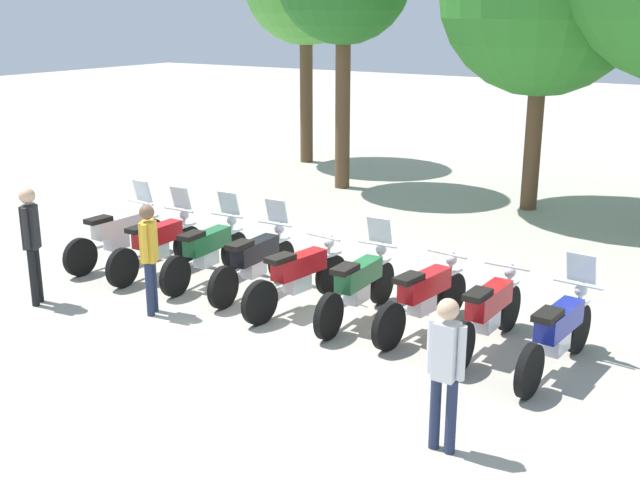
{
  "coord_description": "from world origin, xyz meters",
  "views": [
    {
      "loc": [
        6.11,
        -9.07,
        4.24
      ],
      "look_at": [
        0.0,
        0.5,
        0.9
      ],
      "focal_mm": 44.21,
      "sensor_mm": 36.0,
      "label": 1
    }
  ],
  "objects_px": {
    "motorcycle_3": "(255,260)",
    "person_2": "(31,236)",
    "motorcycle_7": "(488,312)",
    "motorcycle_4": "(298,276)",
    "motorcycle_2": "(207,250)",
    "person_1": "(445,364)",
    "motorcycle_1": "(158,243)",
    "person_0": "(149,251)",
    "motorcycle_5": "(358,285)",
    "motorcycle_8": "(558,332)",
    "motorcycle_0": "(118,234)",
    "motorcycle_6": "(423,296)"
  },
  "relations": [
    {
      "from": "motorcycle_3",
      "to": "person_2",
      "type": "height_order",
      "value": "person_2"
    },
    {
      "from": "motorcycle_7",
      "to": "motorcycle_3",
      "type": "bearing_deg",
      "value": 90.1
    },
    {
      "from": "motorcycle_4",
      "to": "person_2",
      "type": "xyz_separation_m",
      "value": [
        -3.39,
        -1.95,
        0.55
      ]
    },
    {
      "from": "motorcycle_2",
      "to": "person_1",
      "type": "distance_m",
      "value": 5.95
    },
    {
      "from": "motorcycle_4",
      "to": "motorcycle_7",
      "type": "bearing_deg",
      "value": -79.53
    },
    {
      "from": "motorcycle_1",
      "to": "motorcycle_4",
      "type": "distance_m",
      "value": 2.87
    },
    {
      "from": "person_2",
      "to": "motorcycle_7",
      "type": "bearing_deg",
      "value": -12.65
    },
    {
      "from": "motorcycle_4",
      "to": "person_1",
      "type": "height_order",
      "value": "person_1"
    },
    {
      "from": "person_0",
      "to": "person_2",
      "type": "xyz_separation_m",
      "value": [
        -1.73,
        -0.64,
        0.11
      ]
    },
    {
      "from": "motorcycle_5",
      "to": "motorcycle_8",
      "type": "xyz_separation_m",
      "value": [
        2.87,
        -0.18,
        0.0
      ]
    },
    {
      "from": "motorcycle_8",
      "to": "person_1",
      "type": "bearing_deg",
      "value": 174.7
    },
    {
      "from": "motorcycle_3",
      "to": "person_0",
      "type": "relative_size",
      "value": 1.36
    },
    {
      "from": "motorcycle_5",
      "to": "motorcycle_0",
      "type": "bearing_deg",
      "value": 88.74
    },
    {
      "from": "motorcycle_7",
      "to": "person_1",
      "type": "xyz_separation_m",
      "value": [
        0.53,
        -2.57,
        0.43
      ]
    },
    {
      "from": "motorcycle_7",
      "to": "person_1",
      "type": "height_order",
      "value": "person_1"
    },
    {
      "from": "motorcycle_0",
      "to": "motorcycle_1",
      "type": "relative_size",
      "value": 1.0
    },
    {
      "from": "person_1",
      "to": "motorcycle_6",
      "type": "bearing_deg",
      "value": 29.15
    },
    {
      "from": "motorcycle_0",
      "to": "person_1",
      "type": "bearing_deg",
      "value": -107.21
    },
    {
      "from": "person_0",
      "to": "motorcycle_4",
      "type": "bearing_deg",
      "value": 12.48
    },
    {
      "from": "motorcycle_3",
      "to": "motorcycle_2",
      "type": "bearing_deg",
      "value": 88.26
    },
    {
      "from": "motorcycle_1",
      "to": "motorcycle_7",
      "type": "xyz_separation_m",
      "value": [
        5.72,
        0.04,
        -0.01
      ]
    },
    {
      "from": "motorcycle_0",
      "to": "person_2",
      "type": "height_order",
      "value": "person_2"
    },
    {
      "from": "motorcycle_2",
      "to": "person_1",
      "type": "relative_size",
      "value": 1.36
    },
    {
      "from": "motorcycle_0",
      "to": "motorcycle_1",
      "type": "height_order",
      "value": "same"
    },
    {
      "from": "motorcycle_7",
      "to": "motorcycle_5",
      "type": "bearing_deg",
      "value": 92.11
    },
    {
      "from": "motorcycle_3",
      "to": "person_2",
      "type": "bearing_deg",
      "value": 129.85
    },
    {
      "from": "motorcycle_2",
      "to": "motorcycle_7",
      "type": "height_order",
      "value": "motorcycle_2"
    },
    {
      "from": "motorcycle_2",
      "to": "motorcycle_3",
      "type": "distance_m",
      "value": 0.95
    },
    {
      "from": "motorcycle_1",
      "to": "motorcycle_8",
      "type": "relative_size",
      "value": 1.0
    },
    {
      "from": "person_0",
      "to": "motorcycle_5",
      "type": "bearing_deg",
      "value": 2.7
    },
    {
      "from": "motorcycle_8",
      "to": "person_0",
      "type": "distance_m",
      "value": 5.63
    },
    {
      "from": "motorcycle_0",
      "to": "motorcycle_3",
      "type": "relative_size",
      "value": 1.0
    },
    {
      "from": "motorcycle_8",
      "to": "person_0",
      "type": "xyz_separation_m",
      "value": [
        -5.48,
        -1.23,
        0.42
      ]
    },
    {
      "from": "motorcycle_1",
      "to": "motorcycle_5",
      "type": "height_order",
      "value": "same"
    },
    {
      "from": "motorcycle_0",
      "to": "motorcycle_6",
      "type": "xyz_separation_m",
      "value": [
        5.72,
        0.1,
        -0.01
      ]
    },
    {
      "from": "person_0",
      "to": "person_2",
      "type": "distance_m",
      "value": 1.85
    },
    {
      "from": "motorcycle_3",
      "to": "person_0",
      "type": "bearing_deg",
      "value": 153.38
    },
    {
      "from": "motorcycle_1",
      "to": "person_1",
      "type": "xyz_separation_m",
      "value": [
        6.25,
        -2.54,
        0.42
      ]
    },
    {
      "from": "motorcycle_3",
      "to": "motorcycle_8",
      "type": "xyz_separation_m",
      "value": [
        4.77,
        -0.3,
        0.0
      ]
    },
    {
      "from": "motorcycle_4",
      "to": "person_0",
      "type": "height_order",
      "value": "person_0"
    },
    {
      "from": "motorcycle_2",
      "to": "motorcycle_8",
      "type": "height_order",
      "value": "same"
    },
    {
      "from": "motorcycle_3",
      "to": "motorcycle_7",
      "type": "height_order",
      "value": "motorcycle_3"
    },
    {
      "from": "motorcycle_6",
      "to": "person_2",
      "type": "relative_size",
      "value": 1.23
    },
    {
      "from": "person_0",
      "to": "person_2",
      "type": "bearing_deg",
      "value": 174.61
    },
    {
      "from": "motorcycle_7",
      "to": "person_1",
      "type": "relative_size",
      "value": 1.36
    },
    {
      "from": "motorcycle_3",
      "to": "motorcycle_1",
      "type": "bearing_deg",
      "value": 92.46
    },
    {
      "from": "motorcycle_0",
      "to": "motorcycle_6",
      "type": "height_order",
      "value": "motorcycle_0"
    },
    {
      "from": "motorcycle_2",
      "to": "motorcycle_6",
      "type": "height_order",
      "value": "motorcycle_2"
    },
    {
      "from": "motorcycle_2",
      "to": "motorcycle_5",
      "type": "relative_size",
      "value": 1.0
    },
    {
      "from": "person_0",
      "to": "person_1",
      "type": "bearing_deg",
      "value": -38.47
    }
  ]
}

